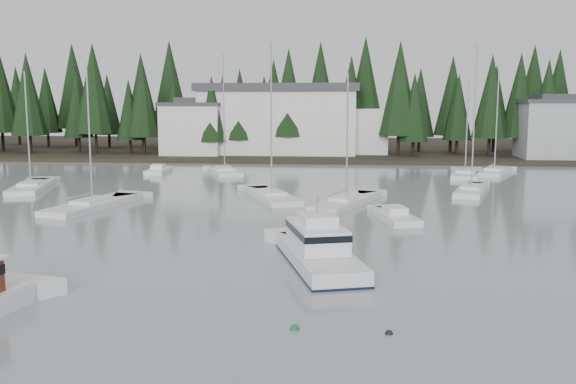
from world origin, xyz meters
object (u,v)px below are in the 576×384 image
(cabin_cruiser_center, at_px, (318,253))
(runabout_3, at_px, (158,172))
(sailboat_3, at_px, (471,192))
(sailboat_6, at_px, (272,198))
(sailboat_7, at_px, (346,204))
(house_east_a, at_px, (556,128))
(sailboat_12, at_px, (494,173))
(harbor_inn, at_px, (292,120))
(house_west, at_px, (193,127))
(sailboat_4, at_px, (225,173))
(runabout_1, at_px, (394,218))
(sailboat_11, at_px, (465,175))
(sailboat_5, at_px, (31,188))
(sailboat_10, at_px, (93,207))

(cabin_cruiser_center, bearing_deg, runabout_3, 11.04)
(sailboat_3, distance_m, runabout_3, 38.01)
(sailboat_6, xyz_separation_m, sailboat_7, (6.85, -2.66, -0.02))
(cabin_cruiser_center, distance_m, sailboat_6, 23.70)
(house_east_a, relative_size, sailboat_12, 0.78)
(harbor_inn, bearing_deg, house_west, -167.48)
(sailboat_4, height_order, runabout_1, sailboat_4)
(sailboat_4, height_order, sailboat_11, sailboat_4)
(sailboat_4, bearing_deg, house_east_a, -88.25)
(harbor_inn, bearing_deg, runabout_3, -121.62)
(house_west, distance_m, sailboat_7, 48.70)
(sailboat_4, relative_size, runabout_3, 2.72)
(sailboat_4, bearing_deg, cabin_cruiser_center, 175.52)
(sailboat_3, distance_m, sailboat_5, 44.19)
(sailboat_5, distance_m, runabout_1, 38.07)
(house_east_a, distance_m, sailboat_10, 68.75)
(sailboat_12, bearing_deg, harbor_inn, 75.39)
(harbor_inn, xyz_separation_m, cabin_cruiser_center, (6.91, -66.15, -5.13))
(house_west, xyz_separation_m, harbor_inn, (15.04, 3.34, 1.12))
(sailboat_7, relative_size, sailboat_12, 0.86)
(sailboat_7, relative_size, runabout_3, 2.14)
(cabin_cruiser_center, distance_m, sailboat_10, 26.03)
(sailboat_10, bearing_deg, sailboat_4, -1.09)
(cabin_cruiser_center, height_order, sailboat_10, sailboat_10)
(sailboat_4, height_order, sailboat_6, sailboat_4)
(house_east_a, height_order, runabout_1, house_east_a)
(harbor_inn, distance_m, sailboat_7, 46.84)
(harbor_inn, height_order, sailboat_11, harbor_inn)
(house_east_a, xyz_separation_m, harbor_inn, (-38.96, 4.34, 0.87))
(sailboat_4, bearing_deg, runabout_1, -168.86)
(sailboat_3, distance_m, runabout_1, 17.11)
(runabout_3, bearing_deg, harbor_inn, -33.62)
(house_east_a, xyz_separation_m, sailboat_6, (-37.28, -38.70, -4.83))
(sailboat_10, height_order, runabout_1, sailboat_10)
(cabin_cruiser_center, relative_size, sailboat_11, 0.90)
(house_east_a, distance_m, sailboat_3, 38.27)
(house_west, relative_size, sailboat_5, 0.77)
(sailboat_3, bearing_deg, sailboat_4, 79.93)
(sailboat_5, bearing_deg, sailboat_4, -63.90)
(sailboat_11, bearing_deg, cabin_cruiser_center, 171.29)
(sailboat_3, xyz_separation_m, sailboat_12, (5.88, 16.27, -0.01))
(cabin_cruiser_center, xyz_separation_m, sailboat_10, (-19.78, 16.90, -0.59))
(sailboat_7, distance_m, sailboat_11, 25.97)
(sailboat_11, bearing_deg, sailboat_6, 144.12)
(runabout_3, bearing_deg, house_east_a, -72.02)
(house_west, xyz_separation_m, cabin_cruiser_center, (21.95, -62.81, -4.01))
(cabin_cruiser_center, height_order, sailboat_11, sailboat_11)
(sailboat_5, height_order, sailboat_7, sailboat_5)
(sailboat_7, bearing_deg, runabout_3, 68.81)
(sailboat_11, bearing_deg, sailboat_12, -45.98)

